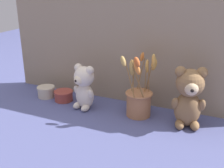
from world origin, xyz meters
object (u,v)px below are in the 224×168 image
Objects in this scene: teddy_bear_medium at (84,86)px; flower_vase at (139,98)px; decorative_tin_tall at (64,96)px; decorative_tin_short at (46,92)px; teddy_bear_large at (189,96)px.

teddy_bear_medium is 0.27m from flower_vase.
flower_vase is 3.10× the size of decorative_tin_tall.
flower_vase is at bearing -0.18° from decorative_tin_tall.
decorative_tin_short is at bearing 179.61° from flower_vase.
teddy_bear_large is 0.64m from decorative_tin_tall.
teddy_bear_medium is 0.27m from decorative_tin_short.
flower_vase is at bearing -0.39° from decorative_tin_short.
flower_vase reaches higher than decorative_tin_short.
teddy_bear_large reaches higher than decorative_tin_short.
decorative_tin_short is at bearing 178.83° from decorative_tin_tall.
teddy_bear_large is 0.23m from flower_vase.
teddy_bear_medium is at bearing -8.18° from decorative_tin_short.
decorative_tin_tall is (-0.14, 0.03, -0.09)m from teddy_bear_medium.
decorative_tin_tall is 0.11m from decorative_tin_short.
teddy_bear_medium reaches higher than decorative_tin_short.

